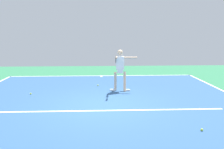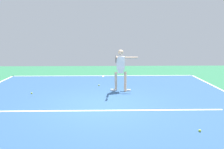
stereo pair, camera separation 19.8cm
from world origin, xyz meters
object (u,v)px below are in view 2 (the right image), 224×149
object	(u,v)px
tennis_player	(121,67)
tennis_ball_near_service_line	(200,131)
tennis_ball_near_player	(32,93)
tennis_ball_by_baseline	(99,85)

from	to	relation	value
tennis_player	tennis_ball_near_service_line	size ratio (longest dim) A/B	27.06
tennis_ball_near_player	tennis_ball_near_service_line	bearing A→B (deg)	144.33
tennis_ball_near_player	tennis_ball_by_baseline	size ratio (longest dim) A/B	1.00
tennis_player	tennis_ball_near_player	xyz separation A→B (m)	(3.67, 0.40, -0.99)
tennis_player	tennis_ball_near_player	world-z (taller)	tennis_player
tennis_player	tennis_ball_by_baseline	size ratio (longest dim) A/B	27.06
tennis_ball_near_service_line	tennis_player	bearing A→B (deg)	-67.91
tennis_ball_near_service_line	tennis_ball_by_baseline	xyz separation A→B (m)	(2.70, -5.32, 0.00)
tennis_ball_near_service_line	tennis_ball_near_player	xyz separation A→B (m)	(5.41, -3.89, 0.00)
tennis_player	tennis_ball_by_baseline	xyz separation A→B (m)	(0.96, -1.03, -0.99)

